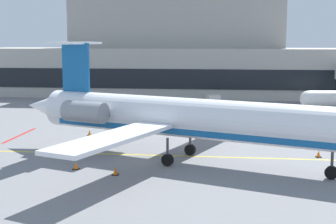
% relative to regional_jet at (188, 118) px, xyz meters
% --- Properties ---
extents(ground, '(120.00, 120.00, 0.11)m').
position_rel_regional_jet_xyz_m(ground, '(-3.43, -0.11, -3.43)').
color(ground, slate).
extents(terminal_building, '(69.29, 14.43, 19.85)m').
position_rel_regional_jet_xyz_m(terminal_building, '(-4.30, 47.54, 4.09)').
color(terminal_building, '#ADA89E').
rests_on(terminal_building, ground).
extents(regional_jet, '(31.68, 25.68, 9.17)m').
position_rel_regional_jet_xyz_m(regional_jet, '(0.00, 0.00, 0.00)').
color(regional_jet, white).
rests_on(regional_jet, ground).
extents(baggage_tug, '(3.09, 2.19, 2.31)m').
position_rel_regional_jet_xyz_m(baggage_tug, '(12.05, 15.84, -2.37)').
color(baggage_tug, silver).
rests_on(baggage_tug, ground).
extents(pushback_tractor, '(3.26, 4.06, 2.05)m').
position_rel_regional_jet_xyz_m(pushback_tractor, '(-5.03, 24.38, -2.44)').
color(pushback_tractor, silver).
rests_on(pushback_tractor, ground).
extents(belt_loader, '(3.06, 3.48, 1.87)m').
position_rel_regional_jet_xyz_m(belt_loader, '(1.29, 29.94, -2.51)').
color(belt_loader, silver).
rests_on(belt_loader, ground).
extents(fuel_tank, '(6.32, 2.71, 2.60)m').
position_rel_regional_jet_xyz_m(fuel_tank, '(15.77, 30.85, -1.93)').
color(fuel_tank, white).
rests_on(fuel_tank, ground).
extents(safety_cone_alpha, '(0.47, 0.47, 0.55)m').
position_rel_regional_jet_xyz_m(safety_cone_alpha, '(-4.71, -4.55, -3.13)').
color(safety_cone_alpha, orange).
rests_on(safety_cone_alpha, ground).
extents(safety_cone_bravo, '(0.47, 0.47, 0.55)m').
position_rel_regional_jet_xyz_m(safety_cone_bravo, '(-10.44, 9.42, -3.13)').
color(safety_cone_bravo, orange).
rests_on(safety_cone_bravo, ground).
extents(safety_cone_charlie, '(0.47, 0.47, 0.55)m').
position_rel_regional_jet_xyz_m(safety_cone_charlie, '(10.32, 2.59, -3.13)').
color(safety_cone_charlie, orange).
rests_on(safety_cone_charlie, ground).
extents(safety_cone_delta, '(0.47, 0.47, 0.55)m').
position_rel_regional_jet_xyz_m(safety_cone_delta, '(-7.91, -3.38, -3.13)').
color(safety_cone_delta, orange).
rests_on(safety_cone_delta, ground).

